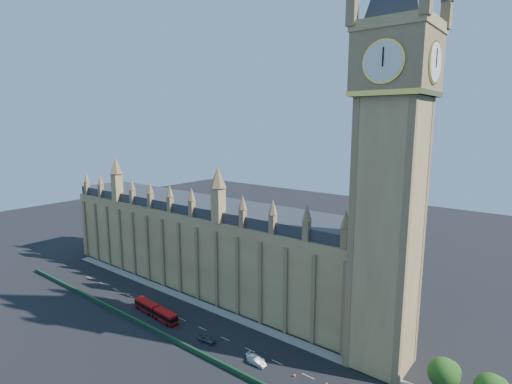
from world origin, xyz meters
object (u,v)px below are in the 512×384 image
Objects in this scene: red_bus at (155,311)px; car_grey at (207,339)px; car_silver at (257,362)px; car_white at (256,358)px.

red_bus is 20.65m from car_grey.
car_silver is 1.47m from car_white.
red_bus is 3.78× the size of car_grey.
car_white is (-1.09, 0.98, -0.06)m from car_silver.
red_bus reaches higher than car_grey.
car_grey is 14.34m from car_white.
car_grey reaches higher than car_silver.
car_white is (34.91, 0.67, -0.89)m from red_bus.
car_white is at bearing 49.47° from car_silver.
red_bus reaches higher than car_silver.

